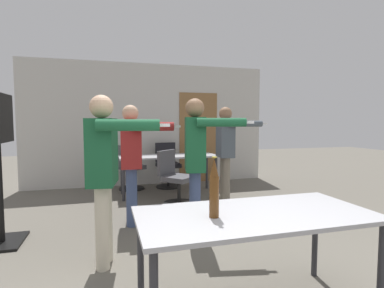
{
  "coord_description": "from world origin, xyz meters",
  "views": [
    {
      "loc": [
        -0.93,
        -1.5,
        1.39
      ],
      "look_at": [
        0.14,
        2.26,
        1.1
      ],
      "focal_mm": 28.0,
      "sensor_mm": 36.0,
      "label": 1
    }
  ],
  "objects_px": {
    "person_far_watching": "(226,145)",
    "office_chair_far_left": "(167,166)",
    "person_left_plaid": "(104,164)",
    "person_near_casual": "(132,154)",
    "office_chair_near_pushed": "(128,169)",
    "office_chair_mid_tucked": "(175,179)",
    "beer_bottle": "(214,189)",
    "person_center_tall": "(196,154)"
  },
  "relations": [
    {
      "from": "person_far_watching",
      "to": "office_chair_far_left",
      "type": "bearing_deg",
      "value": -147.73
    },
    {
      "from": "person_left_plaid",
      "to": "person_near_casual",
      "type": "relative_size",
      "value": 1.02
    },
    {
      "from": "person_left_plaid",
      "to": "office_chair_near_pushed",
      "type": "height_order",
      "value": "person_left_plaid"
    },
    {
      "from": "office_chair_mid_tucked",
      "to": "office_chair_far_left",
      "type": "bearing_deg",
      "value": -138.27
    },
    {
      "from": "office_chair_near_pushed",
      "to": "office_chair_far_left",
      "type": "height_order",
      "value": "office_chair_far_left"
    },
    {
      "from": "office_chair_near_pushed",
      "to": "beer_bottle",
      "type": "xyz_separation_m",
      "value": [
        0.29,
        -4.31,
        0.51
      ]
    },
    {
      "from": "person_far_watching",
      "to": "beer_bottle",
      "type": "distance_m",
      "value": 3.12
    },
    {
      "from": "person_far_watching",
      "to": "office_chair_near_pushed",
      "type": "xyz_separation_m",
      "value": [
        -1.55,
        1.46,
        -0.56
      ]
    },
    {
      "from": "beer_bottle",
      "to": "person_near_casual",
      "type": "bearing_deg",
      "value": 99.45
    },
    {
      "from": "person_far_watching",
      "to": "office_chair_near_pushed",
      "type": "bearing_deg",
      "value": -125.97
    },
    {
      "from": "office_chair_far_left",
      "to": "person_left_plaid",
      "type": "bearing_deg",
      "value": 66.38
    },
    {
      "from": "person_left_plaid",
      "to": "person_near_casual",
      "type": "height_order",
      "value": "person_left_plaid"
    },
    {
      "from": "person_center_tall",
      "to": "office_chair_near_pushed",
      "type": "xyz_separation_m",
      "value": [
        -0.63,
        2.77,
        -0.58
      ]
    },
    {
      "from": "office_chair_mid_tucked",
      "to": "beer_bottle",
      "type": "height_order",
      "value": "beer_bottle"
    },
    {
      "from": "office_chair_far_left",
      "to": "person_center_tall",
      "type": "bearing_deg",
      "value": 83.06
    },
    {
      "from": "person_far_watching",
      "to": "office_chair_far_left",
      "type": "distance_m",
      "value": 1.78
    },
    {
      "from": "office_chair_near_pushed",
      "to": "office_chair_mid_tucked",
      "type": "distance_m",
      "value": 1.46
    },
    {
      "from": "beer_bottle",
      "to": "office_chair_far_left",
      "type": "bearing_deg",
      "value": 82.96
    },
    {
      "from": "person_center_tall",
      "to": "person_left_plaid",
      "type": "height_order",
      "value": "person_center_tall"
    },
    {
      "from": "person_left_plaid",
      "to": "office_chair_far_left",
      "type": "height_order",
      "value": "person_left_plaid"
    },
    {
      "from": "office_chair_far_left",
      "to": "person_far_watching",
      "type": "bearing_deg",
      "value": 112.22
    },
    {
      "from": "person_center_tall",
      "to": "person_near_casual",
      "type": "height_order",
      "value": "person_center_tall"
    },
    {
      "from": "person_left_plaid",
      "to": "person_near_casual",
      "type": "xyz_separation_m",
      "value": [
        0.35,
        1.13,
        -0.03
      ]
    },
    {
      "from": "office_chair_mid_tucked",
      "to": "beer_bottle",
      "type": "relative_size",
      "value": 2.19
    },
    {
      "from": "office_chair_near_pushed",
      "to": "office_chair_far_left",
      "type": "bearing_deg",
      "value": 71.74
    },
    {
      "from": "person_center_tall",
      "to": "beer_bottle",
      "type": "height_order",
      "value": "person_center_tall"
    },
    {
      "from": "person_center_tall",
      "to": "person_left_plaid",
      "type": "distance_m",
      "value": 1.15
    },
    {
      "from": "office_chair_mid_tucked",
      "to": "beer_bottle",
      "type": "distance_m",
      "value": 3.11
    },
    {
      "from": "person_far_watching",
      "to": "person_left_plaid",
      "type": "height_order",
      "value": "person_left_plaid"
    },
    {
      "from": "office_chair_near_pushed",
      "to": "person_center_tall",
      "type": "bearing_deg",
      "value": -10.65
    },
    {
      "from": "person_far_watching",
      "to": "person_near_casual",
      "type": "relative_size",
      "value": 1.01
    },
    {
      "from": "person_center_tall",
      "to": "office_chair_mid_tucked",
      "type": "distance_m",
      "value": 1.61
    },
    {
      "from": "person_far_watching",
      "to": "office_chair_mid_tucked",
      "type": "distance_m",
      "value": 1.04
    },
    {
      "from": "person_far_watching",
      "to": "office_chair_mid_tucked",
      "type": "xyz_separation_m",
      "value": [
        -0.85,
        0.18,
        -0.57
      ]
    },
    {
      "from": "person_left_plaid",
      "to": "office_chair_near_pushed",
      "type": "xyz_separation_m",
      "value": [
        0.42,
        3.23,
        -0.56
      ]
    },
    {
      "from": "office_chair_mid_tucked",
      "to": "beer_bottle",
      "type": "xyz_separation_m",
      "value": [
        -0.41,
        -3.04,
        0.53
      ]
    },
    {
      "from": "person_left_plaid",
      "to": "person_near_casual",
      "type": "bearing_deg",
      "value": 172.12
    },
    {
      "from": "person_near_casual",
      "to": "office_chair_near_pushed",
      "type": "distance_m",
      "value": 2.17
    },
    {
      "from": "person_left_plaid",
      "to": "office_chair_mid_tucked",
      "type": "xyz_separation_m",
      "value": [
        1.13,
        1.95,
        -0.57
      ]
    },
    {
      "from": "person_center_tall",
      "to": "office_chair_far_left",
      "type": "distance_m",
      "value": 2.91
    },
    {
      "from": "person_near_casual",
      "to": "beer_bottle",
      "type": "height_order",
      "value": "person_near_casual"
    },
    {
      "from": "person_far_watching",
      "to": "person_left_plaid",
      "type": "xyz_separation_m",
      "value": [
        -1.97,
        -1.77,
        0.0
      ]
    }
  ]
}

